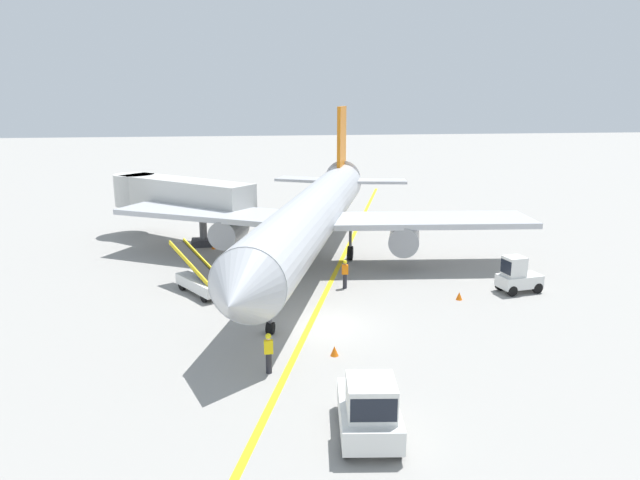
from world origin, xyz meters
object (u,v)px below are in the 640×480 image
object	(u,v)px
jet_bridge	(172,195)
safety_cone_wingtip_left	(459,296)
baggage_tug_near_wing	(517,276)
ground_crew_wing_walker	(345,273)
belt_loader_forward_hold	(202,280)
ground_crew_marshaller	(269,352)
pushback_tug	(369,409)
airliner	(315,214)
safety_cone_nose_left	(214,246)
safety_cone_nose_right	(334,351)

from	to	relation	value
jet_bridge	safety_cone_wingtip_left	distance (m)	23.74
baggage_tug_near_wing	ground_crew_wing_walker	distance (m)	9.79
belt_loader_forward_hold	ground_crew_marshaller	distance (m)	11.00
ground_crew_wing_walker	pushback_tug	bearing A→B (deg)	-97.83
belt_loader_forward_hold	airliner	bearing A→B (deg)	34.86
pushback_tug	safety_cone_nose_left	world-z (taller)	pushback_tug
safety_cone_nose_left	baggage_tug_near_wing	bearing A→B (deg)	-35.72
airliner	safety_cone_nose_right	world-z (taller)	airliner
baggage_tug_near_wing	ground_crew_marshaller	distance (m)	16.71
ground_crew_wing_walker	safety_cone_wingtip_left	xyz separation A→B (m)	(5.83, -2.89, -0.69)
belt_loader_forward_hold	ground_crew_wing_walker	size ratio (longest dim) A/B	2.91
airliner	jet_bridge	world-z (taller)	airliner
pushback_tug	safety_cone_wingtip_left	bearing A→B (deg)	57.35
safety_cone_nose_right	pushback_tug	bearing A→B (deg)	-89.47
airliner	safety_cone_nose_left	size ratio (longest dim) A/B	78.37
baggage_tug_near_wing	safety_cone_nose_left	size ratio (longest dim) A/B	5.86
jet_bridge	belt_loader_forward_hold	size ratio (longest dim) A/B	2.25
airliner	safety_cone_wingtip_left	size ratio (longest dim) A/B	78.37
baggage_tug_near_wing	pushback_tug	bearing A→B (deg)	-131.50
pushback_tug	baggage_tug_near_wing	distance (m)	17.60
safety_cone_nose_left	safety_cone_wingtip_left	bearing A→B (deg)	-44.27
belt_loader_forward_hold	safety_cone_nose_left	bearing A→B (deg)	87.93
safety_cone_wingtip_left	ground_crew_marshaller	bearing A→B (deg)	-146.05
baggage_tug_near_wing	safety_cone_wingtip_left	xyz separation A→B (m)	(-3.73, -0.81, -0.71)
airliner	ground_crew_marshaller	size ratio (longest dim) A/B	20.28
airliner	ground_crew_wing_walker	bearing A→B (deg)	-79.01
airliner	safety_cone_nose_right	distance (m)	14.69
ground_crew_wing_walker	jet_bridge	bearing A→B (deg)	128.64
airliner	pushback_tug	distance (m)	20.75
safety_cone_nose_left	safety_cone_nose_right	size ratio (longest dim) A/B	1.00
ground_crew_marshaller	ground_crew_wing_walker	world-z (taller)	same
baggage_tug_near_wing	ground_crew_wing_walker	size ratio (longest dim) A/B	1.52
baggage_tug_near_wing	jet_bridge	bearing A→B (deg)	142.47
baggage_tug_near_wing	ground_crew_marshaller	world-z (taller)	baggage_tug_near_wing
airliner	ground_crew_wing_walker	distance (m)	5.96
safety_cone_nose_right	safety_cone_wingtip_left	bearing A→B (deg)	37.34
ground_crew_marshaller	safety_cone_wingtip_left	world-z (taller)	ground_crew_marshaller
jet_bridge	pushback_tug	world-z (taller)	jet_bridge
jet_bridge	safety_cone_nose_right	world-z (taller)	jet_bridge
pushback_tug	baggage_tug_near_wing	world-z (taller)	pushback_tug
safety_cone_nose_left	safety_cone_wingtip_left	size ratio (longest dim) A/B	1.00
ground_crew_marshaller	pushback_tug	bearing A→B (deg)	-59.86
baggage_tug_near_wing	ground_crew_marshaller	size ratio (longest dim) A/B	1.52
pushback_tug	safety_cone_wingtip_left	xyz separation A→B (m)	(7.93, 12.38, -0.77)
ground_crew_marshaller	safety_cone_wingtip_left	xyz separation A→B (m)	(10.87, 7.32, -0.69)
ground_crew_marshaller	safety_cone_nose_left	bearing A→B (deg)	97.66
safety_cone_wingtip_left	safety_cone_nose_right	bearing A→B (deg)	-142.66
baggage_tug_near_wing	airliner	bearing A→B (deg)	145.07
ground_crew_wing_walker	safety_cone_nose_left	world-z (taller)	ground_crew_wing_walker
ground_crew_wing_walker	safety_cone_nose_right	distance (m)	9.27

